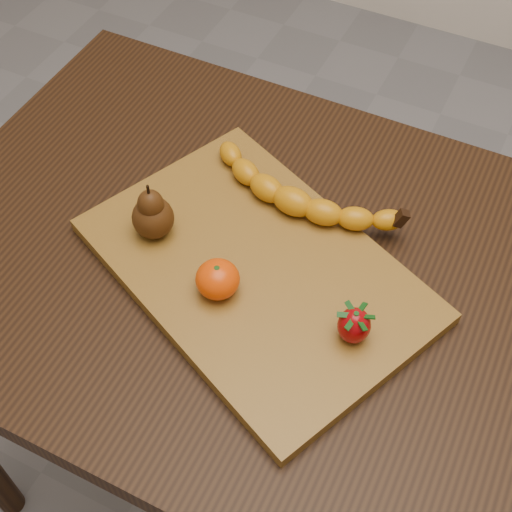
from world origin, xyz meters
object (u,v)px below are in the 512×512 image
at_px(table, 266,304).
at_px(mandarin, 218,279).
at_px(pear, 152,210).
at_px(cutting_board, 256,270).

distance_m(table, mandarin, 0.17).
bearing_deg(table, pear, -168.55).
bearing_deg(cutting_board, table, 100.13).
relative_size(cutting_board, mandarin, 7.93).
relative_size(table, pear, 11.24).
bearing_deg(mandarin, pear, 158.51).
relative_size(pear, mandarin, 1.57).
height_order(table, mandarin, mandarin).
height_order(cutting_board, pear, pear).
bearing_deg(mandarin, cutting_board, 65.79).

